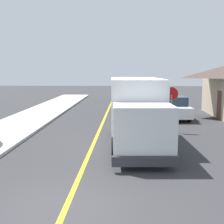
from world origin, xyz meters
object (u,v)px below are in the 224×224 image
object	(u,v)px
stop_sign	(171,101)
parked_car_mid	(126,101)
box_truck	(137,109)
parked_car_near	(137,112)
parked_van_across	(174,108)
parked_car_far	(133,95)

from	to	relation	value
stop_sign	parked_car_mid	bearing A→B (deg)	105.27
box_truck	parked_car_near	xyz separation A→B (m)	(0.26, 6.03, -0.97)
parked_car_near	parked_van_across	distance (m)	3.50
parked_car_mid	parked_van_across	distance (m)	5.76
stop_sign	parked_van_across	bearing A→B (deg)	78.56
box_truck	parked_van_across	bearing A→B (deg)	68.96
box_truck	parked_car_near	world-z (taller)	box_truck
stop_sign	box_truck	bearing A→B (deg)	-123.84
box_truck	parked_car_mid	world-z (taller)	box_truck
parked_van_across	parked_car_mid	bearing A→B (deg)	128.37
parked_car_near	parked_van_across	xyz separation A→B (m)	(2.84, 2.04, 0.00)
parked_car_near	parked_car_far	bearing A→B (deg)	89.86
parked_car_far	stop_sign	distance (m)	16.76
box_truck	parked_car_far	size ratio (longest dim) A/B	1.63
box_truck	stop_sign	distance (m)	3.79
box_truck	parked_car_far	world-z (taller)	box_truck
box_truck	parked_van_across	xyz separation A→B (m)	(3.10, 8.07, -0.97)
parked_car_near	stop_sign	size ratio (longest dim) A/B	1.69
parked_car_mid	parked_car_far	distance (m)	7.22
parked_car_near	parked_van_across	bearing A→B (deg)	35.63
parked_car_mid	parked_van_across	size ratio (longest dim) A/B	0.99
parked_car_far	parked_van_across	world-z (taller)	same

